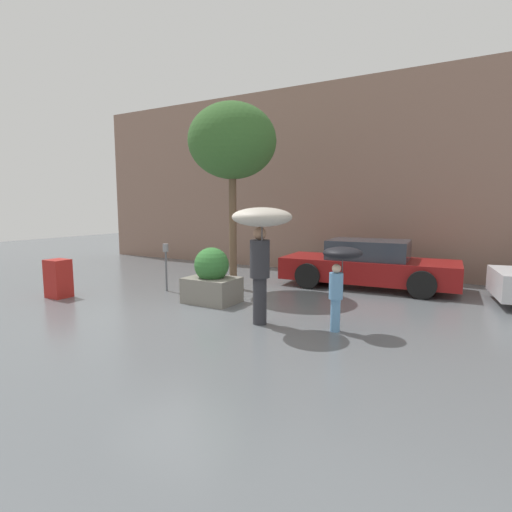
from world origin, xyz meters
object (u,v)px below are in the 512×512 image
parked_car_near (368,265)px  street_tree (232,142)px  newspaper_box (58,278)px  person_adult (261,234)px  planter_box (212,279)px  parking_meter (166,257)px  person_child (340,267)px

parked_car_near → street_tree: size_ratio=0.97×
newspaper_box → person_adult: bearing=4.3°
planter_box → person_adult: (1.80, -0.98, 1.13)m
planter_box → parking_meter: 1.79m
newspaper_box → planter_box: bearing=21.8°
person_child → newspaper_box: size_ratio=1.63×
planter_box → person_child: person_child is taller
parking_meter → planter_box: bearing=-13.3°
planter_box → parked_car_near: (2.60, 3.44, 0.04)m
person_child → parking_meter: 4.94m
person_adult → parked_car_near: person_adult is taller
person_child → person_adult: bearing=152.7°
parked_car_near → newspaper_box: (-6.05, -4.82, -0.14)m
person_adult → street_tree: (-2.22, 2.50, 2.07)m
person_child → parked_car_near: (-0.53, 4.03, -0.54)m
person_child → street_tree: size_ratio=0.31×
parking_meter → person_child: bearing=-11.6°
street_tree → parking_meter: street_tree is taller
person_child → planter_box: bearing=125.3°
parked_car_near → planter_box: bearing=139.2°
person_adult → parking_meter: size_ratio=1.76×
person_child → parked_car_near: bearing=53.5°
planter_box → person_adult: bearing=-28.6°
parked_car_near → person_adult: bearing=166.0°
person_adult → parked_car_near: size_ratio=0.47×
street_tree → newspaper_box: size_ratio=5.23×
street_tree → parking_meter: size_ratio=3.90×
parked_car_near → street_tree: 4.77m
parking_meter → parked_car_near: bearing=35.2°
person_adult → parking_meter: person_adult is taller
parked_car_near → newspaper_box: parked_car_near is taller
person_child → parking_meter: bearing=124.4°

